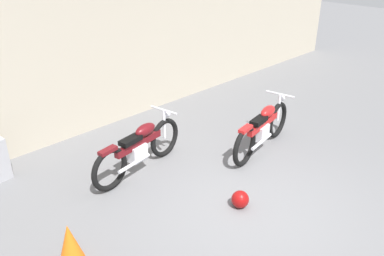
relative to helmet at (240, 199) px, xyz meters
The scene contains 6 objects.
ground_plane 0.22m from the helmet, 56.53° to the right, with size 40.00×40.00×0.00m, color slate.
building_wall 4.30m from the helmet, 88.66° to the left, with size 18.00×0.30×3.10m, color #B2A893.
helmet is the anchor object (origin of this frame).
traffic_cone 2.53m from the helmet, 161.08° to the left, with size 0.32×0.32×0.55m, color orange.
motorcycle_maroon 1.97m from the helmet, 102.70° to the left, with size 2.11×0.65×0.95m.
motorcycle_red 1.95m from the helmet, 26.59° to the left, with size 2.11×0.66×0.95m.
Camera 1 is at (-4.11, -2.86, 3.76)m, focal length 37.14 mm.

